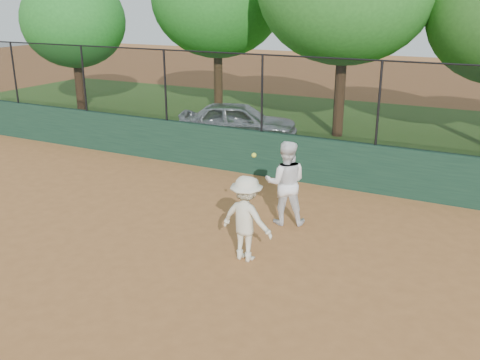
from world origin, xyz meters
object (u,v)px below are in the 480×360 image
at_px(parked_car, 238,122).
at_px(tree_0, 73,21).
at_px(player_main, 246,218).
at_px(player_second, 286,183).

distance_m(parked_car, tree_0, 9.18).
relative_size(parked_car, player_main, 1.83).
xyz_separation_m(parked_car, player_second, (3.99, -5.61, 0.23)).
distance_m(parked_car, player_main, 8.47).
xyz_separation_m(parked_car, tree_0, (-8.50, 1.80, 2.99)).
distance_m(parked_car, player_second, 6.89).
distance_m(player_main, tree_0, 15.82).
bearing_deg(player_main, tree_0, 143.46).
bearing_deg(player_second, tree_0, -52.46).
bearing_deg(tree_0, player_second, -30.67).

